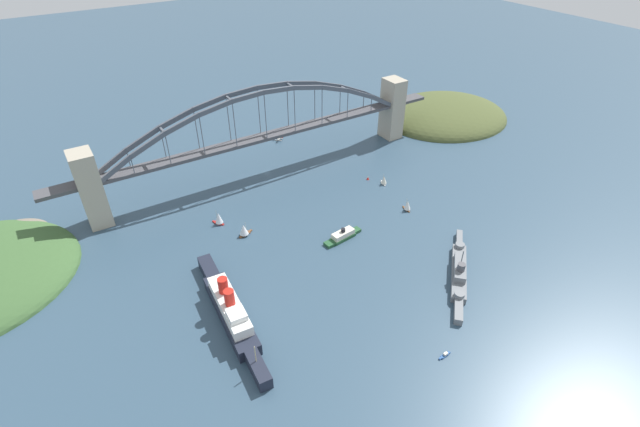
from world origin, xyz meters
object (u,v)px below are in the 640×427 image
ocean_liner (230,310)px  small_boat_1 (244,230)px  small_boat_3 (407,205)px  channel_marker_buoy (368,178)px  naval_cruiser (459,271)px  small_boat_4 (445,355)px  harbor_arch_bridge (264,139)px  seaplane_taxiing_near_bridge (279,138)px  small_boat_0 (384,180)px  small_boat_2 (219,218)px  harbor_ferry_steamer (343,236)px

ocean_liner → small_boat_1: 70.31m
small_boat_1 → small_boat_3: bearing=162.4°
channel_marker_buoy → naval_cruiser: bearing=79.8°
naval_cruiser → small_boat_4: naval_cruiser is taller
harbor_arch_bridge → small_boat_4: bearing=88.2°
harbor_arch_bridge → ocean_liner: size_ratio=3.21×
seaplane_taxiing_near_bridge → small_boat_0: 113.13m
seaplane_taxiing_near_bridge → ocean_liner: bearing=55.2°
ocean_liner → channel_marker_buoy: ocean_liner is taller
naval_cruiser → channel_marker_buoy: naval_cruiser is taller
ocean_liner → seaplane_taxiing_near_bridge: ocean_liner is taller
small_boat_4 → harbor_arch_bridge: bearing=-91.8°
channel_marker_buoy → small_boat_3: bearing=87.6°
seaplane_taxiing_near_bridge → small_boat_3: bearing=99.4°
small_boat_2 → small_boat_4: bearing=107.8°
seaplane_taxiing_near_bridge → small_boat_0: size_ratio=1.15×
small_boat_0 → naval_cruiser: bearing=75.5°
naval_cruiser → harbor_ferry_steamer: size_ratio=2.09×
harbor_ferry_steamer → small_boat_0: size_ratio=3.59×
small_boat_1 → small_boat_2: bearing=-66.3°
small_boat_1 → channel_marker_buoy: size_ratio=3.78×
harbor_ferry_steamer → small_boat_1: small_boat_1 is taller
small_boat_0 → ocean_liner: bearing=22.5°
harbor_ferry_steamer → seaplane_taxiing_near_bridge: 150.17m
seaplane_taxiing_near_bridge → channel_marker_buoy: bearing=105.0°
harbor_ferry_steamer → small_boat_2: 83.31m
small_boat_0 → small_boat_4: small_boat_0 is taller
small_boat_1 → small_boat_2: 22.19m
naval_cruiser → seaplane_taxiing_near_bridge: size_ratio=6.49×
seaplane_taxiing_near_bridge → small_boat_1: small_boat_1 is taller
small_boat_1 → small_boat_3: 113.04m
small_boat_2 → small_boat_3: small_boat_2 is taller
small_boat_2 → harbor_arch_bridge: bearing=-142.7°
small_boat_1 → small_boat_2: size_ratio=1.01×
harbor_arch_bridge → small_boat_1: (48.37, 64.03, -25.08)m
naval_cruiser → small_boat_0: size_ratio=7.49×
harbor_ferry_steamer → channel_marker_buoy: harbor_ferry_steamer is taller
harbor_arch_bridge → small_boat_0: (-67.33, 62.31, -25.89)m
small_boat_0 → harbor_arch_bridge: bearing=-42.8°
small_boat_0 → seaplane_taxiing_near_bridge: bearing=-73.6°
harbor_arch_bridge → ocean_liner: (83.64, 124.82, -23.43)m
harbor_ferry_steamer → small_boat_3: small_boat_3 is taller
harbor_arch_bridge → small_boat_0: bearing=137.2°
harbor_ferry_steamer → small_boat_1: (51.95, -36.51, 2.11)m
small_boat_3 → channel_marker_buoy: 47.88m
small_boat_1 → naval_cruiser: bearing=131.4°
harbor_ferry_steamer → small_boat_2: (60.87, -56.83, 2.35)m
harbor_arch_bridge → small_boat_0: harbor_arch_bridge is taller
harbor_ferry_steamer → small_boat_4: (9.95, 101.34, -1.67)m
small_boat_2 → naval_cruiser: bearing=129.0°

